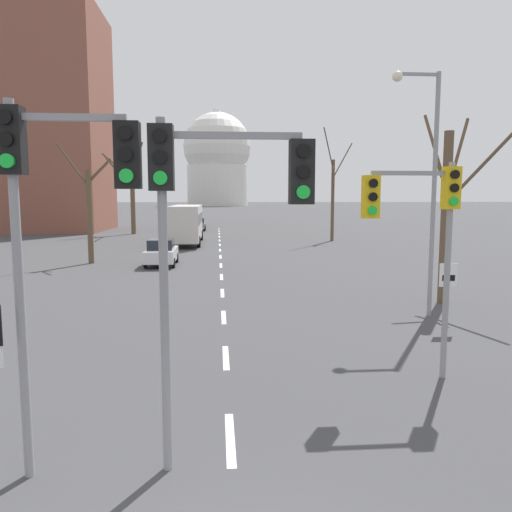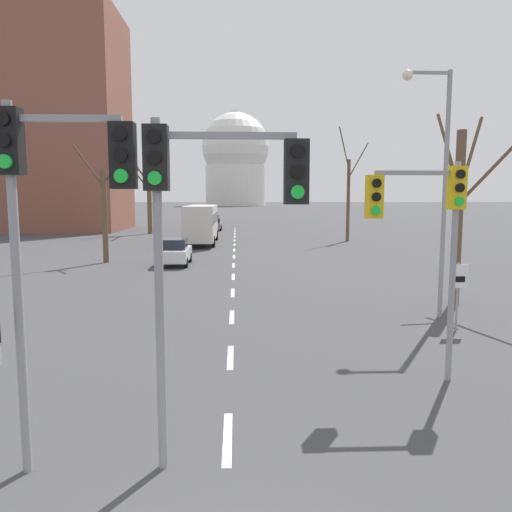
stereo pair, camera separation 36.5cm
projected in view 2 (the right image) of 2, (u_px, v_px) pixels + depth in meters
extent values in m
cube|color=silver|center=(228.00, 438.00, 8.87)|extent=(0.16, 2.00, 0.01)
cube|color=silver|center=(230.00, 357.00, 13.33)|extent=(0.16, 2.00, 0.01)
cube|color=silver|center=(232.00, 317.00, 17.80)|extent=(0.16, 2.00, 0.01)
cube|color=silver|center=(233.00, 293.00, 22.26)|extent=(0.16, 2.00, 0.01)
cube|color=silver|center=(233.00, 277.00, 26.73)|extent=(0.16, 2.00, 0.01)
cube|color=silver|center=(234.00, 265.00, 31.19)|extent=(0.16, 2.00, 0.01)
cube|color=silver|center=(234.00, 257.00, 35.66)|extent=(0.16, 2.00, 0.01)
cube|color=silver|center=(234.00, 250.00, 40.12)|extent=(0.16, 2.00, 0.01)
cube|color=silver|center=(234.00, 245.00, 44.59)|extent=(0.16, 2.00, 0.01)
cube|color=silver|center=(235.00, 240.00, 49.05)|extent=(0.16, 2.00, 0.01)
cube|color=silver|center=(235.00, 237.00, 53.52)|extent=(0.16, 2.00, 0.01)
cube|color=silver|center=(235.00, 234.00, 57.98)|extent=(0.16, 2.00, 0.01)
cube|color=silver|center=(235.00, 231.00, 62.45)|extent=(0.16, 2.00, 0.01)
cube|color=silver|center=(235.00, 229.00, 66.91)|extent=(0.16, 2.00, 0.01)
cylinder|color=gray|center=(18.00, 294.00, 7.47)|extent=(0.14, 0.14, 5.64)
cube|color=black|center=(9.00, 141.00, 7.21)|extent=(0.36, 0.28, 0.96)
cylinder|color=black|center=(2.00, 119.00, 7.00)|extent=(0.20, 0.06, 0.20)
cylinder|color=black|center=(4.00, 140.00, 7.04)|extent=(0.20, 0.06, 0.20)
cylinder|color=green|center=(5.00, 162.00, 7.08)|extent=(0.20, 0.06, 0.20)
cube|color=gray|center=(65.00, 118.00, 7.20)|extent=(1.63, 0.10, 0.10)
cube|color=black|center=(123.00, 156.00, 7.30)|extent=(0.36, 0.28, 0.96)
cylinder|color=black|center=(120.00, 134.00, 7.09)|extent=(0.20, 0.06, 0.20)
cylinder|color=black|center=(120.00, 155.00, 7.13)|extent=(0.20, 0.06, 0.20)
cylinder|color=green|center=(121.00, 176.00, 7.16)|extent=(0.20, 0.06, 0.20)
cylinder|color=gray|center=(159.00, 300.00, 7.60)|extent=(0.14, 0.14, 5.41)
cube|color=black|center=(156.00, 158.00, 7.35)|extent=(0.36, 0.28, 0.96)
cylinder|color=black|center=(154.00, 136.00, 7.15)|extent=(0.20, 0.06, 0.20)
cylinder|color=black|center=(154.00, 157.00, 7.18)|extent=(0.20, 0.06, 0.20)
cylinder|color=green|center=(155.00, 178.00, 7.22)|extent=(0.20, 0.06, 0.20)
cube|color=gray|center=(227.00, 136.00, 7.35)|extent=(2.08, 0.10, 0.10)
cube|color=black|center=(296.00, 172.00, 7.46)|extent=(0.36, 0.28, 0.96)
cylinder|color=black|center=(298.00, 151.00, 7.25)|extent=(0.20, 0.06, 0.20)
cylinder|color=black|center=(298.00, 172.00, 7.29)|extent=(0.20, 0.06, 0.20)
cylinder|color=green|center=(298.00, 192.00, 7.32)|extent=(0.20, 0.06, 0.20)
cylinder|color=gray|center=(453.00, 274.00, 11.38)|extent=(0.14, 0.14, 5.04)
cube|color=yellow|center=(457.00, 188.00, 11.15)|extent=(0.36, 0.28, 0.96)
cylinder|color=black|center=(461.00, 174.00, 10.95)|extent=(0.20, 0.06, 0.20)
cylinder|color=black|center=(460.00, 188.00, 10.99)|extent=(0.20, 0.06, 0.20)
cylinder|color=green|center=(459.00, 201.00, 11.02)|extent=(0.20, 0.06, 0.20)
cube|color=gray|center=(416.00, 173.00, 11.08)|extent=(1.86, 0.10, 0.10)
cube|color=yellow|center=(374.00, 197.00, 11.10)|extent=(0.36, 0.28, 0.96)
cylinder|color=black|center=(377.00, 183.00, 10.90)|extent=(0.20, 0.06, 0.20)
cylinder|color=black|center=(376.00, 197.00, 10.94)|extent=(0.20, 0.06, 0.20)
cylinder|color=green|center=(376.00, 210.00, 10.97)|extent=(0.20, 0.06, 0.20)
cylinder|color=gray|center=(457.00, 297.00, 15.84)|extent=(0.07, 0.07, 2.20)
cube|color=white|center=(458.00, 276.00, 15.74)|extent=(0.60, 0.03, 0.76)
cube|color=black|center=(459.00, 279.00, 15.74)|extent=(0.42, 0.01, 0.19)
cylinder|color=gray|center=(445.00, 197.00, 17.28)|extent=(0.16, 0.16, 8.52)
cube|color=gray|center=(429.00, 73.00, 16.76)|extent=(1.45, 0.10, 0.10)
sphere|color=#F2EAC6|center=(408.00, 75.00, 16.74)|extent=(0.36, 0.36, 0.36)
cube|color=silver|center=(175.00, 254.00, 31.35)|extent=(1.76, 4.12, 0.73)
cube|color=#1E232D|center=(174.00, 244.00, 31.07)|extent=(1.50, 1.98, 0.62)
cylinder|color=black|center=(165.00, 258.00, 32.63)|extent=(0.18, 0.61, 0.61)
cylinder|color=black|center=(190.00, 257.00, 32.69)|extent=(0.18, 0.61, 0.61)
cylinder|color=black|center=(159.00, 263.00, 30.09)|extent=(0.18, 0.61, 0.61)
cylinder|color=black|center=(186.00, 263.00, 30.16)|extent=(0.18, 0.61, 0.61)
cube|color=slate|center=(214.00, 225.00, 63.66)|extent=(1.87, 4.45, 0.62)
cube|color=#1E232D|center=(214.00, 221.00, 63.37)|extent=(1.59, 2.14, 0.61)
cylinder|color=black|center=(208.00, 227.00, 65.03)|extent=(0.18, 0.68, 0.68)
cylinder|color=black|center=(221.00, 227.00, 65.10)|extent=(0.18, 0.68, 0.68)
cylinder|color=black|center=(206.00, 228.00, 62.30)|extent=(0.18, 0.68, 0.68)
cylinder|color=black|center=(221.00, 228.00, 62.37)|extent=(0.18, 0.68, 0.68)
cube|color=navy|center=(214.00, 222.00, 72.00)|extent=(1.67, 3.87, 0.69)
cube|color=#1E232D|center=(214.00, 217.00, 71.73)|extent=(1.42, 1.86, 0.59)
cylinder|color=black|center=(209.00, 224.00, 73.20)|extent=(0.18, 0.72, 0.72)
cylinder|color=black|center=(220.00, 223.00, 73.26)|extent=(0.18, 0.72, 0.72)
cylinder|color=black|center=(208.00, 224.00, 70.82)|extent=(0.18, 0.72, 0.72)
cylinder|color=black|center=(219.00, 224.00, 70.88)|extent=(0.18, 0.72, 0.72)
cube|color=beige|center=(202.00, 222.00, 45.27)|extent=(2.50, 10.80, 3.00)
cube|color=black|center=(202.00, 218.00, 45.22)|extent=(2.52, 10.26, 0.90)
cylinder|color=black|center=(192.00, 235.00, 49.15)|extent=(0.26, 0.96, 0.96)
cylinder|color=black|center=(217.00, 235.00, 49.24)|extent=(0.26, 0.96, 0.96)
cylinder|color=black|center=(185.00, 242.00, 42.18)|extent=(0.26, 0.96, 0.96)
cylinder|color=black|center=(213.00, 242.00, 42.28)|extent=(0.26, 0.96, 0.96)
cylinder|color=brown|center=(149.00, 195.00, 57.47)|extent=(0.52, 0.52, 8.87)
cylinder|color=brown|center=(135.00, 173.00, 55.78)|extent=(2.35, 3.03, 3.41)
cylinder|color=brown|center=(150.00, 158.00, 58.37)|extent=(0.21, 2.98, 2.95)
cylinder|color=brown|center=(134.00, 166.00, 55.97)|extent=(2.78, 2.53, 2.70)
cylinder|color=brown|center=(155.00, 158.00, 55.32)|extent=(1.73, 3.67, 3.07)
cylinder|color=brown|center=(141.00, 172.00, 57.85)|extent=(2.18, 1.76, 3.03)
cylinder|color=brown|center=(458.00, 219.00, 19.51)|extent=(0.37, 0.37, 6.82)
cylinder|color=brown|center=(455.00, 176.00, 20.09)|extent=(0.35, 1.64, 1.44)
cylinder|color=brown|center=(471.00, 154.00, 19.78)|extent=(1.40, 1.25, 3.11)
cylinder|color=brown|center=(448.00, 151.00, 20.10)|extent=(0.35, 1.95, 3.20)
cylinder|color=brown|center=(494.00, 167.00, 18.65)|extent=(2.00, 1.54, 2.81)
cylinder|color=brown|center=(105.00, 217.00, 32.19)|extent=(0.36, 0.36, 5.99)
cylinder|color=brown|center=(113.00, 173.00, 32.13)|extent=(1.24, 0.67, 1.42)
cylinder|color=brown|center=(114.00, 170.00, 31.62)|extent=(1.63, 0.70, 1.47)
cylinder|color=brown|center=(88.00, 166.00, 31.29)|extent=(1.61, 1.16, 2.63)
cylinder|color=brown|center=(348.00, 201.00, 47.74)|extent=(0.32, 0.32, 7.80)
cylinder|color=brown|center=(344.00, 148.00, 46.31)|extent=(1.40, 1.79, 3.66)
cylinder|color=brown|center=(359.00, 160.00, 47.79)|extent=(2.13, 1.10, 3.42)
cylinder|color=brown|center=(349.00, 179.00, 46.91)|extent=(0.36, 1.28, 2.23)
cylinder|color=silver|center=(236.00, 186.00, 234.76)|extent=(28.24, 28.24, 18.83)
sphere|color=silver|center=(235.00, 147.00, 232.63)|extent=(31.38, 31.38, 31.38)
cylinder|color=silver|center=(235.00, 116.00, 230.96)|extent=(3.77, 3.77, 5.49)
cube|color=brown|center=(49.00, 122.00, 62.91)|extent=(18.00, 14.00, 27.19)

